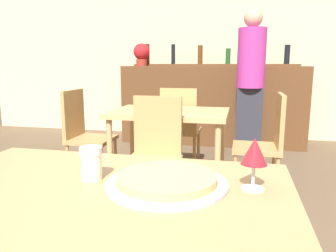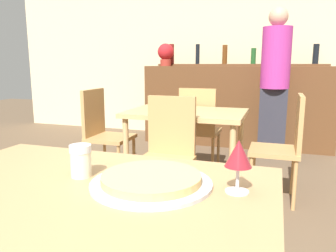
# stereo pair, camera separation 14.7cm
# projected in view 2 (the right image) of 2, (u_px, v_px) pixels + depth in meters

# --- Properties ---
(wall_back) EXTENTS (8.00, 0.05, 2.80)m
(wall_back) POSITION_uv_depth(u_px,v_px,m) (242.00, 48.00, 5.02)
(wall_back) COLOR beige
(wall_back) RESTS_ON ground_plane
(dining_table_near) EXTENTS (1.18, 0.79, 0.78)m
(dining_table_near) POSITION_uv_depth(u_px,v_px,m) (82.00, 213.00, 1.02)
(dining_table_near) COLOR #A87F51
(dining_table_near) RESTS_ON ground_plane
(dining_table_far) EXTENTS (1.04, 0.71, 0.74)m
(dining_table_far) POSITION_uv_depth(u_px,v_px,m) (186.00, 121.00, 2.95)
(dining_table_far) COLOR tan
(dining_table_far) RESTS_ON ground_plane
(bar_counter) EXTENTS (2.60, 0.56, 1.12)m
(bar_counter) POSITION_uv_depth(u_px,v_px,m) (236.00, 106.00, 4.71)
(bar_counter) COLOR brown
(bar_counter) RESTS_ON ground_plane
(bar_back_shelf) EXTENTS (2.39, 0.24, 0.34)m
(bar_back_shelf) POSITION_uv_depth(u_px,v_px,m) (240.00, 61.00, 4.72)
(bar_back_shelf) COLOR brown
(bar_back_shelf) RESTS_ON bar_counter
(chair_far_side_front) EXTENTS (0.40, 0.40, 0.91)m
(chair_far_side_front) POSITION_uv_depth(u_px,v_px,m) (168.00, 149.00, 2.49)
(chair_far_side_front) COLOR tan
(chair_far_side_front) RESTS_ON ground_plane
(chair_far_side_back) EXTENTS (0.40, 0.40, 0.91)m
(chair_far_side_back) POSITION_uv_depth(u_px,v_px,m) (199.00, 125.00, 3.46)
(chair_far_side_back) COLOR tan
(chair_far_side_back) RESTS_ON ground_plane
(chair_far_side_left) EXTENTS (0.40, 0.40, 0.91)m
(chair_far_side_left) POSITION_uv_depth(u_px,v_px,m) (103.00, 129.00, 3.24)
(chair_far_side_left) COLOR tan
(chair_far_side_left) RESTS_ON ground_plane
(chair_far_side_right) EXTENTS (0.40, 0.40, 0.91)m
(chair_far_side_right) POSITION_uv_depth(u_px,v_px,m) (285.00, 142.00, 2.71)
(chair_far_side_right) COLOR tan
(chair_far_side_right) RESTS_ON ground_plane
(pizza_tray) EXTENTS (0.38, 0.38, 0.04)m
(pizza_tray) POSITION_uv_depth(u_px,v_px,m) (151.00, 180.00, 1.02)
(pizza_tray) COLOR #B7B7BC
(pizza_tray) RESTS_ON dining_table_near
(cheese_shaker) EXTENTS (0.07, 0.07, 0.11)m
(cheese_shaker) POSITION_uv_depth(u_px,v_px,m) (81.00, 161.00, 1.09)
(cheese_shaker) COLOR beige
(cheese_shaker) RESTS_ON dining_table_near
(person_standing) EXTENTS (0.34, 0.34, 1.80)m
(person_standing) POSITION_uv_depth(u_px,v_px,m) (275.00, 78.00, 3.93)
(person_standing) COLOR #2D2D38
(person_standing) RESTS_ON ground_plane
(wine_glass) EXTENTS (0.08, 0.08, 0.16)m
(wine_glass) POSITION_uv_depth(u_px,v_px,m) (238.00, 155.00, 0.95)
(wine_glass) COLOR silver
(wine_glass) RESTS_ON dining_table_near
(potted_plant) EXTENTS (0.24, 0.24, 0.33)m
(potted_plant) POSITION_uv_depth(u_px,v_px,m) (166.00, 53.00, 4.85)
(potted_plant) COLOR maroon
(potted_plant) RESTS_ON bar_counter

